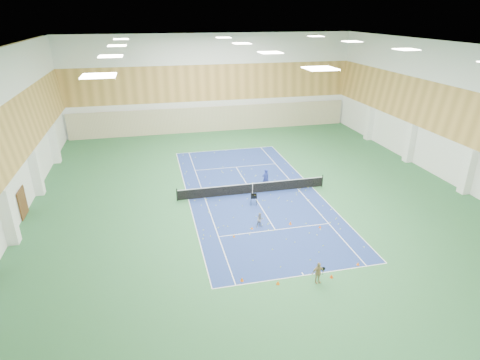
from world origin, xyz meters
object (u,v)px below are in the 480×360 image
(coach, at_px, (266,178))
(child_apron, at_px, (318,273))
(child_court, at_px, (260,220))
(ball_cart, at_px, (254,199))
(tennis_net, at_px, (252,187))

(coach, xyz_separation_m, child_apron, (-0.88, -13.50, -0.24))
(child_court, bearing_deg, ball_cart, 70.66)
(tennis_net, relative_size, child_court, 11.47)
(tennis_net, xyz_separation_m, child_apron, (0.52, -12.65, 0.12))
(tennis_net, distance_m, coach, 1.68)
(coach, distance_m, child_apron, 13.53)
(tennis_net, distance_m, child_apron, 12.67)
(tennis_net, relative_size, coach, 7.08)
(coach, xyz_separation_m, child_court, (-2.34, -6.55, -0.35))
(coach, bearing_deg, ball_cart, 43.15)
(child_court, distance_m, child_apron, 7.11)
(ball_cart, bearing_deg, tennis_net, 90.55)
(child_court, relative_size, ball_cart, 1.27)
(child_court, height_order, child_apron, child_apron)
(child_apron, bearing_deg, child_court, 94.45)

